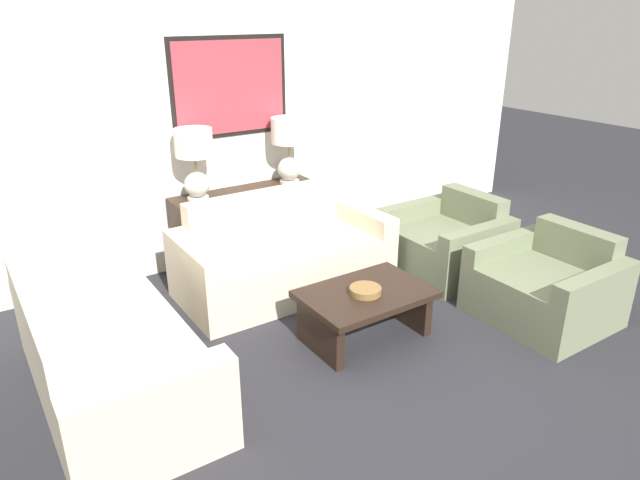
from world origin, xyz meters
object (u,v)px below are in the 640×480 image
couch_by_side (107,357)px  armchair_near_camera (546,288)px  decorative_bowl (365,291)px  table_lamp_left (195,156)px  console_table (248,226)px  couch_by_back_wall (282,257)px  armchair_near_back_wall (446,243)px  table_lamp_right (289,143)px  coffee_table (365,305)px

couch_by_side → armchair_near_camera: 3.40m
decorative_bowl → table_lamp_left: bearing=106.9°
console_table → couch_by_back_wall: size_ratio=0.78×
couch_by_back_wall → decorative_bowl: 1.15m
armchair_near_camera → armchair_near_back_wall: bearing=90.0°
console_table → armchair_near_camera: bearing=-57.2°
decorative_bowl → armchair_near_back_wall: bearing=22.1°
table_lamp_right → couch_by_side: table_lamp_right is taller
console_table → armchair_near_camera: size_ratio=1.48×
console_table → table_lamp_left: bearing=180.0°
console_table → decorative_bowl: console_table is taller
couch_by_back_wall → coffee_table: size_ratio=1.95×
couch_by_back_wall → couch_by_side: bearing=-156.9°
table_lamp_left → coffee_table: table_lamp_left is taller
table_lamp_right → console_table: bearing=180.0°
couch_by_side → decorative_bowl: (1.81, -0.39, 0.14)m
couch_by_back_wall → couch_by_side: 1.90m
armchair_near_back_wall → couch_by_back_wall: bearing=160.1°
console_table → armchair_near_back_wall: size_ratio=1.48×
table_lamp_right → coffee_table: table_lamp_right is taller
decorative_bowl → armchair_near_camera: bearing=-20.3°
table_lamp_right → armchair_near_camera: table_lamp_right is taller
armchair_near_camera → console_table: bearing=122.8°
couch_by_back_wall → table_lamp_left: bearing=125.8°
armchair_near_camera → table_lamp_right: bearing=113.5°
couch_by_side → decorative_bowl: bearing=-12.3°
armchair_near_back_wall → couch_by_side: bearing=-176.5°
table_lamp_left → decorative_bowl: size_ratio=2.72×
decorative_bowl → couch_by_side: bearing=167.7°
coffee_table → armchair_near_camera: armchair_near_camera is taller
table_lamp_right → armchair_near_back_wall: 1.83m
coffee_table → armchair_near_camera: 1.54m
console_table → couch_by_side: size_ratio=0.78×
console_table → table_lamp_right: 0.92m
coffee_table → decorative_bowl: (-0.03, -0.03, 0.14)m
console_table → table_lamp_left: table_lamp_left is taller
couch_by_side → armchair_near_back_wall: size_ratio=1.90×
armchair_near_back_wall → table_lamp_left: bearing=148.5°
table_lamp_left → armchair_near_back_wall: 2.52m
table_lamp_right → decorative_bowl: size_ratio=2.72×
armchair_near_back_wall → armchair_near_camera: 1.13m
table_lamp_right → couch_by_back_wall: (-0.49, -0.68, -0.86)m
couch_by_back_wall → armchair_near_back_wall: (1.52, -0.55, -0.02)m
decorative_bowl → armchair_near_back_wall: armchair_near_back_wall is taller
armchair_near_back_wall → coffee_table: bearing=-158.5°
couch_by_side → armchair_near_back_wall: bearing=3.5°
couch_by_side → armchair_near_back_wall: 3.27m
couch_by_back_wall → armchair_near_camera: (1.52, -1.68, -0.02)m
coffee_table → armchair_near_back_wall: 1.54m
decorative_bowl → armchair_near_camera: armchair_near_camera is taller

